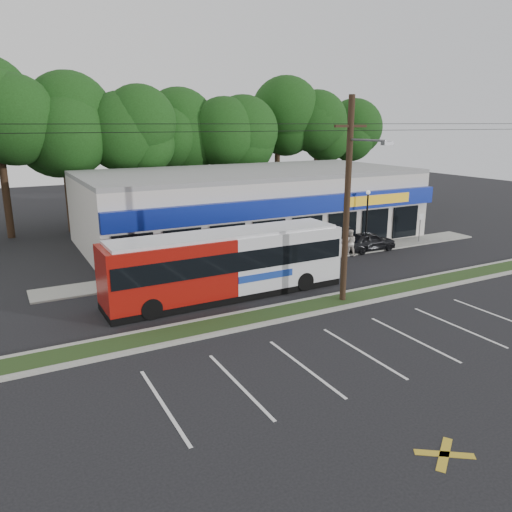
{
  "coord_description": "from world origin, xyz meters",
  "views": [
    {
      "loc": [
        -12.05,
        -17.93,
        8.72
      ],
      "look_at": [
        0.17,
        5.0,
        1.79
      ],
      "focal_mm": 35.0,
      "sensor_mm": 36.0,
      "label": 1
    }
  ],
  "objects_px": {
    "utility_pole": "(346,195)",
    "metrobus": "(227,263)",
    "car_dark": "(369,241)",
    "pedestrian_b": "(350,243)",
    "lamp_post": "(367,213)",
    "pedestrian_a": "(341,251)",
    "sign_post": "(420,223)"
  },
  "relations": [
    {
      "from": "lamp_post",
      "to": "car_dark",
      "type": "xyz_separation_m",
      "value": [
        0.03,
        -0.3,
        -1.99
      ]
    },
    {
      "from": "utility_pole",
      "to": "pedestrian_a",
      "type": "distance_m",
      "value": 8.68
    },
    {
      "from": "lamp_post",
      "to": "utility_pole",
      "type": "bearing_deg",
      "value": -136.05
    },
    {
      "from": "lamp_post",
      "to": "sign_post",
      "type": "xyz_separation_m",
      "value": [
        5.0,
        -0.23,
        -1.12
      ]
    },
    {
      "from": "utility_pole",
      "to": "metrobus",
      "type": "relative_size",
      "value": 3.93
    },
    {
      "from": "car_dark",
      "to": "pedestrian_a",
      "type": "distance_m",
      "value": 4.12
    },
    {
      "from": "pedestrian_a",
      "to": "utility_pole",
      "type": "bearing_deg",
      "value": 54.98
    },
    {
      "from": "metrobus",
      "to": "pedestrian_a",
      "type": "xyz_separation_m",
      "value": [
        9.07,
        2.27,
        -1.0
      ]
    },
    {
      "from": "utility_pole",
      "to": "metrobus",
      "type": "distance_m",
      "value": 6.87
    },
    {
      "from": "utility_pole",
      "to": "lamp_post",
      "type": "bearing_deg",
      "value": 43.95
    },
    {
      "from": "utility_pole",
      "to": "sign_post",
      "type": "distance_m",
      "value": 15.71
    },
    {
      "from": "utility_pole",
      "to": "sign_post",
      "type": "bearing_deg",
      "value": 30.15
    },
    {
      "from": "car_dark",
      "to": "lamp_post",
      "type": "bearing_deg",
      "value": 6.02
    },
    {
      "from": "utility_pole",
      "to": "car_dark",
      "type": "bearing_deg",
      "value": 42.74
    },
    {
      "from": "metrobus",
      "to": "car_dark",
      "type": "distance_m",
      "value": 13.47
    },
    {
      "from": "utility_pole",
      "to": "car_dark",
      "type": "height_order",
      "value": "utility_pole"
    },
    {
      "from": "metrobus",
      "to": "utility_pole",
      "type": "bearing_deg",
      "value": -38.57
    },
    {
      "from": "metrobus",
      "to": "car_dark",
      "type": "bearing_deg",
      "value": 16.47
    },
    {
      "from": "lamp_post",
      "to": "pedestrian_a",
      "type": "xyz_separation_m",
      "value": [
        -3.72,
        -2.03,
        -1.87
      ]
    },
    {
      "from": "utility_pole",
      "to": "pedestrian_b",
      "type": "bearing_deg",
      "value": 49.1
    },
    {
      "from": "car_dark",
      "to": "pedestrian_a",
      "type": "xyz_separation_m",
      "value": [
        -3.74,
        -1.73,
        0.12
      ]
    },
    {
      "from": "utility_pole",
      "to": "car_dark",
      "type": "relative_size",
      "value": 12.45
    },
    {
      "from": "sign_post",
      "to": "pedestrian_b",
      "type": "height_order",
      "value": "sign_post"
    },
    {
      "from": "pedestrian_a",
      "to": "car_dark",
      "type": "bearing_deg",
      "value": -153.01
    },
    {
      "from": "sign_post",
      "to": "pedestrian_b",
      "type": "relative_size",
      "value": 1.23
    },
    {
      "from": "pedestrian_a",
      "to": "pedestrian_b",
      "type": "xyz_separation_m",
      "value": [
        1.72,
        1.27,
        0.11
      ]
    },
    {
      "from": "utility_pole",
      "to": "pedestrian_b",
      "type": "xyz_separation_m",
      "value": [
        6.17,
        7.12,
        -4.51
      ]
    },
    {
      "from": "car_dark",
      "to": "pedestrian_a",
      "type": "relative_size",
      "value": 2.51
    },
    {
      "from": "pedestrian_b",
      "to": "lamp_post",
      "type": "bearing_deg",
      "value": -124.45
    },
    {
      "from": "sign_post",
      "to": "car_dark",
      "type": "bearing_deg",
      "value": -179.14
    },
    {
      "from": "sign_post",
      "to": "metrobus",
      "type": "height_order",
      "value": "metrobus"
    },
    {
      "from": "lamp_post",
      "to": "metrobus",
      "type": "bearing_deg",
      "value": -161.42
    }
  ]
}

